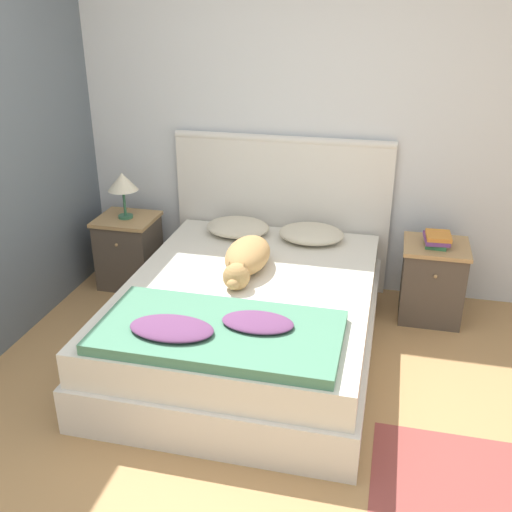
% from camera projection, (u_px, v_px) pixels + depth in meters
% --- Properties ---
extents(ground_plane, '(16.00, 16.00, 0.00)m').
position_uv_depth(ground_plane, '(214.00, 465.00, 2.94)').
color(ground_plane, tan).
extents(wall_back, '(9.00, 0.06, 2.55)m').
position_uv_depth(wall_back, '(295.00, 119.00, 4.30)').
color(wall_back, silver).
rests_on(wall_back, ground_plane).
extents(wall_side_left, '(0.06, 3.10, 2.55)m').
position_uv_depth(wall_side_left, '(5.00, 141.00, 3.69)').
color(wall_side_left, slate).
rests_on(wall_side_left, ground_plane).
extents(bed, '(1.54, 2.01, 0.48)m').
position_uv_depth(bed, '(249.00, 318.00, 3.77)').
color(bed, silver).
rests_on(bed, ground_plane).
extents(headboard, '(1.62, 0.06, 1.17)m').
position_uv_depth(headboard, '(281.00, 209.00, 4.53)').
color(headboard, silver).
rests_on(headboard, ground_plane).
extents(nightstand_left, '(0.44, 0.42, 0.55)m').
position_uv_depth(nightstand_left, '(129.00, 251.00, 4.64)').
color(nightstand_left, '#4C4238').
rests_on(nightstand_left, ground_plane).
extents(nightstand_right, '(0.44, 0.42, 0.55)m').
position_uv_depth(nightstand_right, '(432.00, 281.00, 4.16)').
color(nightstand_right, '#4C4238').
rests_on(nightstand_right, ground_plane).
extents(pillow_left, '(0.47, 0.37, 0.11)m').
position_uv_depth(pillow_left, '(238.00, 227.00, 4.39)').
color(pillow_left, beige).
rests_on(pillow_left, bed).
extents(pillow_right, '(0.47, 0.37, 0.11)m').
position_uv_depth(pillow_right, '(311.00, 234.00, 4.27)').
color(pillow_right, beige).
rests_on(pillow_right, bed).
extents(quilt, '(1.27, 0.66, 0.11)m').
position_uv_depth(quilt, '(217.00, 331.00, 3.10)').
color(quilt, '#4C8466').
rests_on(quilt, bed).
extents(dog, '(0.27, 0.72, 0.20)m').
position_uv_depth(dog, '(246.00, 258.00, 3.79)').
color(dog, tan).
rests_on(dog, bed).
extents(book_stack, '(0.18, 0.23, 0.09)m').
position_uv_depth(book_stack, '(437.00, 239.00, 4.02)').
color(book_stack, '#337547').
rests_on(book_stack, nightstand_right).
extents(table_lamp, '(0.22, 0.22, 0.35)m').
position_uv_depth(table_lamp, '(123.00, 183.00, 4.41)').
color(table_lamp, '#336B4C').
rests_on(table_lamp, nightstand_left).
extents(rug, '(1.08, 0.63, 0.00)m').
position_uv_depth(rug, '(487.00, 483.00, 2.83)').
color(rug, '#93423D').
rests_on(rug, ground_plane).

